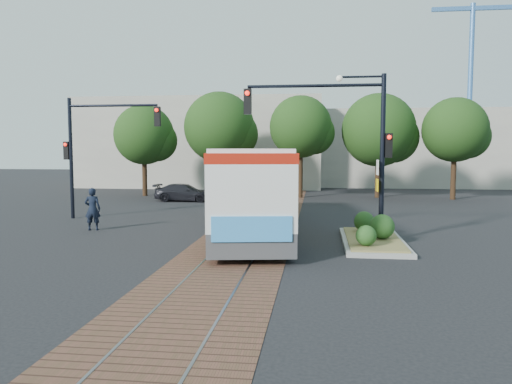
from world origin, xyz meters
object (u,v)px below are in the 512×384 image
traffic_island (373,234)px  signal_pole_left (92,141)px  city_bus (247,185)px  officer (93,209)px  parked_car (184,192)px  signal_pole_main (349,131)px

traffic_island → signal_pole_left: signal_pole_left is taller
city_bus → signal_pole_left: 8.79m
officer → parked_car: officer is taller
traffic_island → officer: 11.76m
city_bus → traffic_island: (5.05, -2.17, -1.62)m
traffic_island → city_bus: bearing=156.7°
city_bus → signal_pole_main: bearing=-36.3°
signal_pole_main → officer: signal_pole_main is taller
city_bus → signal_pole_left: size_ratio=2.22×
traffic_island → signal_pole_main: bearing=174.6°
city_bus → signal_pole_left: (-8.14, 2.72, 1.92)m
traffic_island → officer: bearing=172.7°
city_bus → officer: (-6.60, -0.68, -1.03)m
signal_pole_main → signal_pole_left: (-12.23, 4.80, -0.29)m
city_bus → parked_car: city_bus is taller
signal_pole_left → parked_car: bearing=75.2°
signal_pole_left → officer: 4.76m
parked_car → city_bus: bearing=-152.4°
traffic_island → signal_pole_main: signal_pole_main is taller
traffic_island → signal_pole_left: bearing=159.6°
signal_pole_left → signal_pole_main: bearing=-21.4°
city_bus → parked_car: (-5.85, 11.37, -1.37)m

